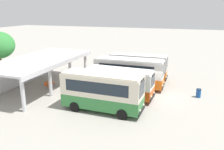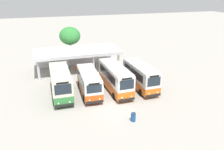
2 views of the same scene
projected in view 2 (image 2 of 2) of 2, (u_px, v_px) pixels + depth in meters
ground_plane at (111, 107)px, 26.16m from camera, size 180.00×180.00×0.00m
city_bus_nearest_orange at (61, 82)px, 28.02m from camera, size 2.45×7.23×3.44m
city_bus_second_in_row at (89, 82)px, 28.72m from camera, size 2.45×7.03×3.02m
city_bus_middle_cream at (115, 77)px, 29.59m from camera, size 2.39×7.93×3.39m
city_bus_fourth_amber at (140, 76)px, 30.40m from camera, size 2.36×7.37×3.25m
terminal_canopy at (76, 53)px, 37.43m from camera, size 13.59×6.46×3.40m
waiting_chair_end_by_column at (76, 69)px, 36.67m from camera, size 0.46×0.46×0.86m
waiting_chair_second_from_end at (80, 69)px, 36.77m from camera, size 0.46×0.46×0.86m
waiting_chair_middle_seat at (83, 68)px, 37.03m from camera, size 0.46×0.46×0.86m
roadside_tree_behind_canopy at (70, 36)px, 40.87m from camera, size 3.74×3.74×6.26m
litter_bin_apron at (133, 117)px, 23.17m from camera, size 0.49×0.49×0.90m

